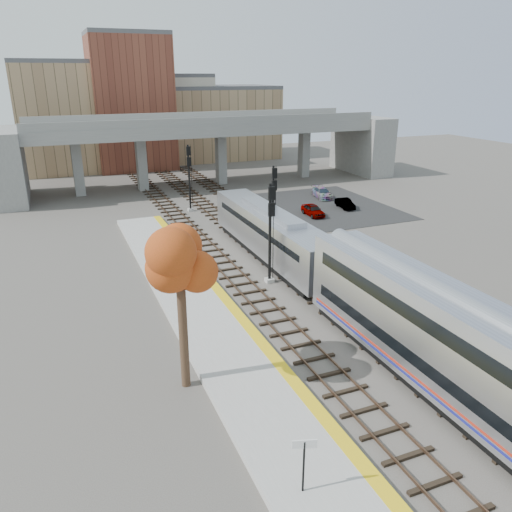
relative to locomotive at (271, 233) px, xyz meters
name	(u,v)px	position (x,y,z in m)	size (l,w,h in m)	color
ground	(355,341)	(-1.00, -14.37, -2.28)	(160.00, 160.00, 0.00)	#47423D
platform	(238,364)	(-8.25, -14.37, -2.10)	(4.50, 60.00, 0.35)	#9E9E99
yellow_strip	(271,354)	(-6.35, -14.37, -1.92)	(0.70, 60.00, 0.01)	yellow
tracks	(279,266)	(-0.07, -1.87, -2.20)	(10.70, 95.00, 0.25)	black
overpass	(206,142)	(3.92, 30.63, 3.53)	(54.00, 12.00, 9.50)	slate
buildings_far	(148,116)	(0.26, 52.20, 5.60)	(43.00, 21.00, 20.60)	tan
parking_lot	(325,206)	(13.00, 13.63, -2.26)	(14.00, 18.00, 0.04)	black
locomotive	(271,233)	(0.00, 0.00, 0.00)	(3.02, 19.05, 4.10)	#A8AAB2
coach	(485,368)	(0.00, -22.61, 0.52)	(3.03, 25.00, 5.00)	#A8AAB2
signal_mast_near	(270,234)	(-2.10, -4.59, 1.49)	(0.60, 0.64, 7.45)	#9E9E99
signal_mast_mid	(273,205)	(2.00, 3.98, 1.21)	(0.60, 0.64, 7.04)	#9E9E99
signal_mast_far	(189,178)	(-2.10, 17.48, 1.46)	(0.60, 0.64, 7.41)	#9E9E99
station_sign	(304,455)	(-9.13, -23.44, -0.30)	(0.87, 0.32, 2.27)	black
tree	(179,258)	(-11.25, -14.90, 4.52)	(3.60, 3.60, 9.16)	#382619
car_a	(313,210)	(9.70, 10.46, -1.61)	(1.48, 3.68, 1.26)	#99999E
car_b	(345,203)	(14.65, 11.87, -1.68)	(1.18, 3.38, 1.11)	#99999E
car_c	(322,193)	(14.78, 17.41, -1.63)	(1.72, 4.22, 1.23)	#99999E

